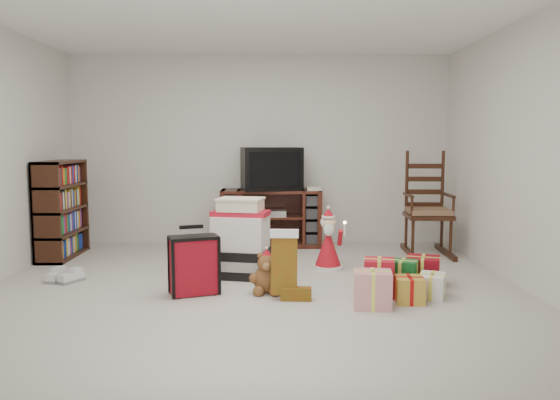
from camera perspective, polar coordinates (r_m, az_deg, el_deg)
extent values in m
cube|color=beige|center=(5.01, -2.80, -9.72)|extent=(5.00, 5.00, 0.01)
cube|color=white|center=(4.95, -2.96, 19.39)|extent=(5.00, 5.00, 0.01)
cube|color=silver|center=(7.32, -2.14, 5.24)|extent=(5.00, 0.01, 2.50)
cube|color=silver|center=(2.33, -5.22, 3.33)|extent=(5.00, 0.01, 2.50)
cube|color=silver|center=(5.35, 25.06, 4.34)|extent=(0.01, 5.00, 2.50)
cube|color=#4A1E15|center=(7.12, -0.94, -1.89)|extent=(1.30, 0.47, 0.74)
cube|color=silver|center=(7.09, -0.94, -1.36)|extent=(0.39, 0.28, 0.07)
cube|color=#381E0F|center=(6.92, -21.85, -0.89)|extent=(0.31, 0.93, 1.14)
cube|color=#381E0F|center=(6.81, 15.22, -1.62)|extent=(0.54, 0.52, 0.05)
cube|color=brown|center=(6.80, 15.24, -1.12)|extent=(0.50, 0.48, 0.06)
cube|color=#381E0F|center=(6.99, 14.81, 2.13)|extent=(0.44, 0.08, 0.80)
cube|color=#381E0F|center=(6.88, 15.12, -5.26)|extent=(0.56, 0.88, 0.06)
cube|color=black|center=(5.59, -4.10, -6.52)|extent=(0.70, 0.57, 0.28)
cube|color=white|center=(5.53, -4.12, -3.39)|extent=(0.59, 0.50, 0.34)
cube|color=red|center=(5.50, -4.14, -1.38)|extent=(0.61, 0.41, 0.05)
cube|color=beige|center=(5.49, -4.15, -0.56)|extent=(0.48, 0.40, 0.11)
cube|color=maroon|center=(4.95, -8.98, -6.74)|extent=(0.45, 0.34, 0.53)
cube|color=black|center=(4.98, -8.88, -2.72)|extent=(0.21, 0.10, 0.03)
ellipsoid|color=brown|center=(4.98, -1.40, -8.29)|extent=(0.25, 0.21, 0.26)
sphere|color=brown|center=(4.91, -1.41, -6.64)|extent=(0.16, 0.16, 0.16)
cone|color=#B0121F|center=(5.87, 5.04, -5.11)|extent=(0.31, 0.31, 0.44)
sphere|color=beige|center=(5.83, 5.07, -2.46)|extent=(0.15, 0.15, 0.15)
cone|color=#B0121F|center=(5.81, 5.08, -1.33)|extent=(0.13, 0.13, 0.11)
cylinder|color=silver|center=(5.73, 6.78, -3.06)|extent=(0.02, 0.02, 0.13)
cone|color=#B0121F|center=(5.66, -4.73, -5.74)|extent=(0.28, 0.28, 0.40)
sphere|color=beige|center=(5.62, -4.76, -3.23)|extent=(0.14, 0.14, 0.14)
cone|color=#B0121F|center=(5.60, -4.77, -2.17)|extent=(0.12, 0.12, 0.10)
cylinder|color=silver|center=(5.51, -3.32, -3.83)|extent=(0.02, 0.02, 0.12)
cube|color=silver|center=(5.81, -22.45, -7.46)|extent=(0.13, 0.27, 0.09)
cube|color=silver|center=(5.75, -20.90, -7.53)|extent=(0.23, 0.28, 0.09)
cube|color=red|center=(4.92, 10.47, -8.44)|extent=(0.27, 0.27, 0.27)
cube|color=#1A6B30|center=(5.21, 12.15, -7.67)|extent=(0.27, 0.27, 0.27)
cube|color=gold|center=(4.84, 13.83, -8.79)|extent=(0.27, 0.27, 0.27)
cube|color=white|center=(4.58, 10.71, -9.58)|extent=(0.27, 0.27, 0.27)
cube|color=white|center=(5.08, 15.50, -8.11)|extent=(0.27, 0.27, 0.27)
cube|color=maroon|center=(5.45, 13.78, -7.10)|extent=(0.27, 0.27, 0.27)
cube|color=black|center=(7.07, -0.92, 3.30)|extent=(0.82, 0.64, 0.55)
cube|color=black|center=(6.80, -0.93, 3.19)|extent=(0.63, 0.13, 0.44)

